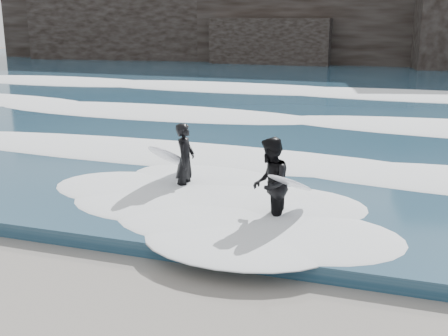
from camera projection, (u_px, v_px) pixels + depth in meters
The scene contains 7 objects.
sea at pixel (350, 86), 33.49m from camera, with size 90.00×52.00×0.30m, color navy.
headland at pixel (376, 6), 47.77m from camera, with size 70.00×9.00×10.00m, color black.
foam_near at pixel (268, 161), 15.13m from camera, with size 60.00×3.20×0.20m, color white.
foam_mid at pixel (313, 117), 21.53m from camera, with size 60.00×4.00×0.24m, color white.
foam_far at pixel (342, 89), 29.75m from camera, with size 60.00×4.80×0.30m, color white.
surfer_left at pixel (182, 160), 13.19m from camera, with size 0.93×2.06×1.78m.
surfer_right at pixel (271, 185), 11.06m from camera, with size 1.29×1.84×1.90m.
Camera 1 is at (3.53, -5.27, 4.16)m, focal length 45.00 mm.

